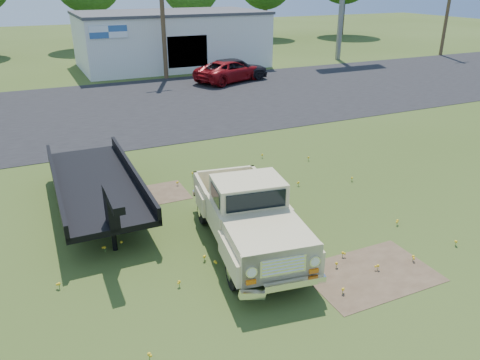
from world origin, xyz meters
The scene contains 11 objects.
ground centered at (0.00, 0.00, 0.00)m, with size 140.00×140.00×0.00m, color #374A17.
asphalt_lot centered at (0.00, 15.00, 0.00)m, with size 90.00×14.00×0.02m, color black.
dirt_patch_a centered at (1.50, -3.00, 0.00)m, with size 3.00×2.00×0.01m, color brown.
dirt_patch_b centered at (-2.00, 3.50, 0.00)m, with size 2.20×1.60×0.01m, color brown.
commercial_building centered at (6.00, 26.99, 2.10)m, with size 14.20×8.20×4.15m.
utility_pole_mid centered at (4.00, 22.00, 4.60)m, with size 1.60×0.30×9.00m.
utility_pole_east centered at (30.00, 22.00, 4.60)m, with size 1.60×0.30×9.00m.
vintage_pickup_truck centered at (-0.58, -0.65, 0.95)m, with size 2.04×5.24×1.90m, color tan, non-canonical shape.
flatbed_trailer centered at (-3.73, 3.25, 0.94)m, with size 2.30×6.91×1.88m, color black, non-canonical shape.
red_pickup centered at (7.57, 19.14, 0.70)m, with size 2.33×5.06×1.41m, color maroon.
dark_sedan centered at (8.05, 19.32, 0.78)m, with size 1.84×4.58×1.56m, color black.
Camera 1 is at (-5.20, -10.11, 6.41)m, focal length 35.00 mm.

